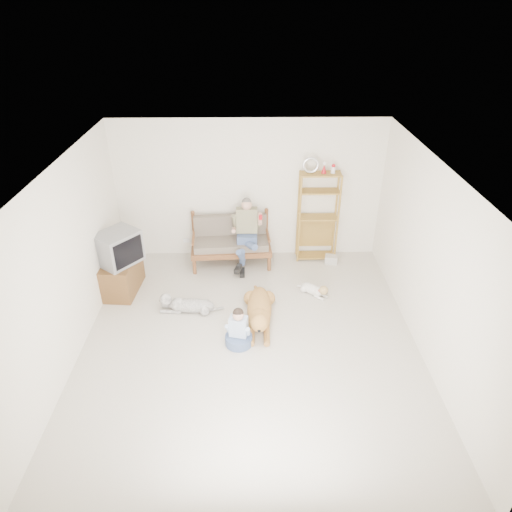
{
  "coord_description": "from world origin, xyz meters",
  "views": [
    {
      "loc": [
        0.0,
        -5.26,
        4.61
      ],
      "look_at": [
        0.11,
        1.0,
        0.94
      ],
      "focal_mm": 32.0,
      "sensor_mm": 36.0,
      "label": 1
    }
  ],
  "objects_px": {
    "loveseat": "(231,240)",
    "golden_retriever": "(259,311)",
    "etagere": "(318,216)",
    "tv_stand": "(122,276)"
  },
  "relations": [
    {
      "from": "loveseat",
      "to": "golden_retriever",
      "type": "distance_m",
      "value": 1.95
    },
    {
      "from": "loveseat",
      "to": "golden_retriever",
      "type": "bearing_deg",
      "value": -78.76
    },
    {
      "from": "tv_stand",
      "to": "loveseat",
      "type": "bearing_deg",
      "value": 31.42
    },
    {
      "from": "loveseat",
      "to": "golden_retriever",
      "type": "xyz_separation_m",
      "value": [
        0.5,
        -1.86,
        -0.29
      ]
    },
    {
      "from": "loveseat",
      "to": "tv_stand",
      "type": "xyz_separation_m",
      "value": [
        -1.88,
        -0.94,
        -0.19
      ]
    },
    {
      "from": "etagere",
      "to": "tv_stand",
      "type": "bearing_deg",
      "value": -162.8
    },
    {
      "from": "etagere",
      "to": "golden_retriever",
      "type": "height_order",
      "value": "etagere"
    },
    {
      "from": "etagere",
      "to": "tv_stand",
      "type": "relative_size",
      "value": 2.19
    },
    {
      "from": "loveseat",
      "to": "etagere",
      "type": "distance_m",
      "value": 1.71
    },
    {
      "from": "etagere",
      "to": "tv_stand",
      "type": "xyz_separation_m",
      "value": [
        -3.53,
        -1.09,
        -0.6
      ]
    }
  ]
}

